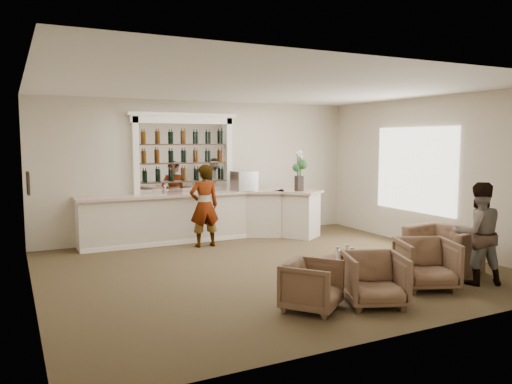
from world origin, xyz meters
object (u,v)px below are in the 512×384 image
at_px(armchair_left, 312,286).
at_px(espresso_machine, 244,181).
at_px(bar_counter, 204,216).
at_px(armchair_far, 446,249).
at_px(armchair_center, 374,279).
at_px(cocktail_table, 344,275).
at_px(sommelier, 204,206).
at_px(armchair_right, 426,264).
at_px(flower_vase, 299,168).
at_px(guest, 478,233).

xyz_separation_m(armchair_left, espresso_machine, (1.41, 5.24, 1.03)).
relative_size(bar_counter, armchair_far, 4.77).
bearing_deg(armchair_center, armchair_left, -172.48).
height_order(cocktail_table, sommelier, sommelier).
bearing_deg(armchair_right, flower_vase, 107.79).
height_order(armchair_far, espresso_machine, espresso_machine).
distance_m(armchair_left, flower_vase, 5.40).
xyz_separation_m(guest, armchair_far, (0.24, 0.87, -0.45)).
height_order(cocktail_table, espresso_machine, espresso_machine).
bearing_deg(bar_counter, armchair_center, -84.37).
xyz_separation_m(cocktail_table, espresso_machine, (0.45, 4.69, 1.13)).
relative_size(guest, espresso_machine, 3.15).
relative_size(cocktail_table, armchair_right, 0.81).
distance_m(cocktail_table, espresso_machine, 4.84).
distance_m(sommelier, guest, 5.59).
bearing_deg(espresso_machine, armchair_center, -99.61).
relative_size(bar_counter, flower_vase, 5.93).
distance_m(guest, armchair_right, 1.05).
xyz_separation_m(armchair_center, espresso_machine, (0.50, 5.47, 1.00)).
bearing_deg(guest, armchair_left, 20.98).
xyz_separation_m(cocktail_table, armchair_left, (-0.96, -0.55, 0.10)).
distance_m(espresso_machine, flower_vase, 1.37).
bearing_deg(armchair_center, armchair_right, 34.23).
height_order(sommelier, armchair_right, sommelier).
bearing_deg(guest, cocktail_table, 6.01).
xyz_separation_m(bar_counter, armchair_right, (1.83, -5.18, -0.18)).
xyz_separation_m(bar_counter, flower_vase, (2.19, -0.68, 1.11)).
relative_size(guest, armchair_left, 2.22).
xyz_separation_m(cocktail_table, guest, (2.18, -0.67, 0.59)).
bearing_deg(armchair_far, sommelier, -151.80).
xyz_separation_m(armchair_far, espresso_machine, (-1.96, 4.49, 0.99)).
height_order(cocktail_table, armchair_center, armchair_center).
distance_m(armchair_left, armchair_right, 2.21).
distance_m(sommelier, espresso_machine, 1.51).
relative_size(armchair_right, armchair_far, 0.73).
relative_size(armchair_left, espresso_machine, 1.42).
relative_size(sommelier, armchair_center, 2.21).
bearing_deg(armchair_far, bar_counter, -158.23).
distance_m(bar_counter, armchair_right, 5.50).
bearing_deg(bar_counter, guest, -62.71).
relative_size(guest, armchair_far, 1.41).
distance_m(sommelier, armchair_right, 5.01).
bearing_deg(armchair_right, espresso_machine, 121.03).
bearing_deg(cocktail_table, guest, -17.19).
bearing_deg(guest, sommelier, -34.24).
xyz_separation_m(armchair_left, flower_vase, (2.56, 4.56, 1.34)).
relative_size(armchair_center, flower_vase, 0.86).
bearing_deg(guest, flower_vase, -59.77).
bearing_deg(armchair_far, guest, -27.18).
relative_size(armchair_far, espresso_machine, 2.24).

